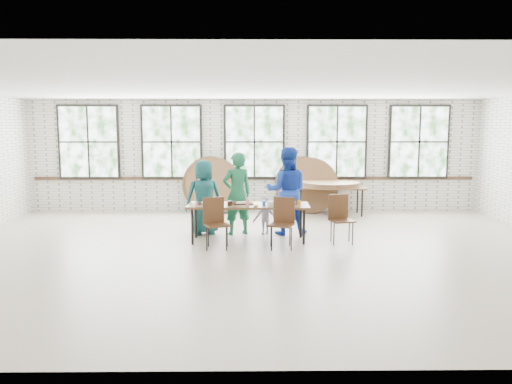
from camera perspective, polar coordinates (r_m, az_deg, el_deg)
room at (r=13.34m, az=-0.19°, el=5.55°), size 12.00×12.00×12.00m
dining_table at (r=9.90m, az=-0.89°, el=-1.72°), size 2.43×0.89×0.74m
chair_near_left at (r=9.40m, az=-4.68°, el=-3.04°), size 0.55×0.54×0.95m
chair_near_right at (r=9.39m, az=3.06°, el=-3.03°), size 0.54×0.53×0.95m
chair_spare at (r=9.94m, az=9.57°, el=-2.54°), size 0.51×0.50×0.95m
adult_teal at (r=10.57m, az=-5.97°, el=-0.60°), size 0.90×0.74×1.59m
adult_green at (r=10.52m, az=-2.17°, el=-0.18°), size 0.74×0.62×1.74m
toddler at (r=10.59m, az=1.01°, el=-2.69°), size 0.58×0.43×0.80m
adult_blue at (r=10.53m, az=3.53°, el=0.12°), size 0.96×0.78×1.85m
storage_table at (r=13.01m, az=8.45°, el=0.38°), size 1.86×0.91×0.74m
tabletop_clutter at (r=9.86m, az=-0.37°, el=-1.31°), size 2.03×0.64×0.11m
round_tops_stacked at (r=13.00m, az=8.46°, el=0.90°), size 1.50×1.50×0.13m
round_tops_leaning at (r=13.22m, az=0.39°, el=0.78°), size 4.15×0.46×1.50m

